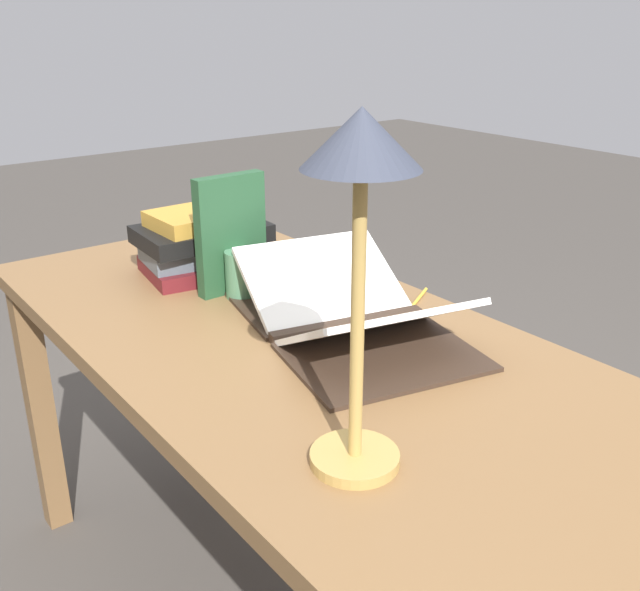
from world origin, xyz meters
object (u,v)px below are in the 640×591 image
(book_stack_tall, at_px, (202,243))
(book_standing_upright, at_px, (231,234))
(coffee_mug, at_px, (244,274))
(open_book, at_px, (348,312))
(reading_lamp, at_px, (360,200))
(pencil, at_px, (416,302))

(book_stack_tall, bearing_deg, book_standing_upright, 177.75)
(book_stack_tall, xyz_separation_m, book_standing_upright, (-0.14, 0.01, 0.06))
(book_stack_tall, height_order, coffee_mug, book_stack_tall)
(open_book, distance_m, book_stack_tall, 0.46)
(book_stack_tall, xyz_separation_m, reading_lamp, (-0.80, 0.21, 0.30))
(book_stack_tall, distance_m, pencil, 0.52)
(reading_lamp, relative_size, coffee_mug, 4.56)
(book_standing_upright, bearing_deg, book_stack_tall, -3.62)
(open_book, relative_size, book_standing_upright, 2.32)
(open_book, relative_size, coffee_mug, 5.72)
(book_stack_tall, bearing_deg, reading_lamp, 165.19)
(pencil, bearing_deg, coffee_mug, 46.01)
(coffee_mug, relative_size, pencil, 0.71)
(book_stack_tall, height_order, pencil, book_stack_tall)
(open_book, bearing_deg, coffee_mug, 26.93)
(reading_lamp, height_order, pencil, reading_lamp)
(book_standing_upright, height_order, reading_lamp, reading_lamp)
(open_book, distance_m, pencil, 0.20)
(book_stack_tall, xyz_separation_m, pencil, (-0.44, -0.26, -0.07))
(pencil, bearing_deg, open_book, 94.24)
(book_standing_upright, bearing_deg, pencil, -140.07)
(book_stack_tall, distance_m, book_standing_upright, 0.15)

